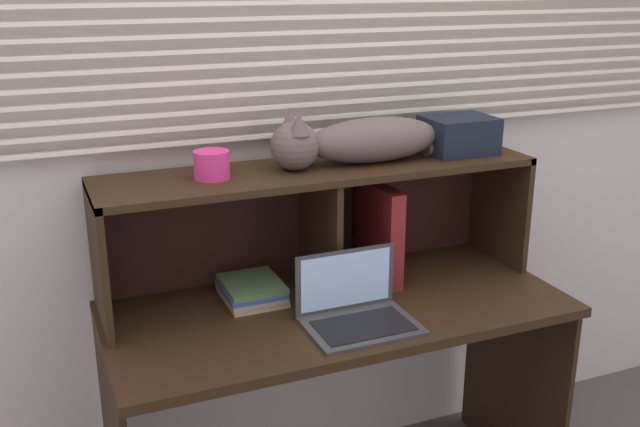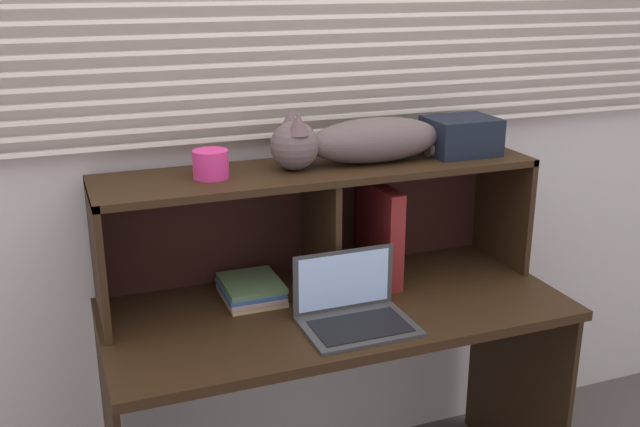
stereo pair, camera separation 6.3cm
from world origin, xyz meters
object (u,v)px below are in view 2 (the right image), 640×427
object	(u,v)px
binder_upright	(379,233)
book_stack	(251,290)
cat	(360,141)
storage_box	(461,136)
laptop	(355,310)
small_basket	(211,164)

from	to	relation	value
binder_upright	book_stack	distance (m)	0.46
cat	storage_box	distance (m)	0.36
laptop	storage_box	world-z (taller)	storage_box
laptop	cat	bearing A→B (deg)	64.84
book_stack	storage_box	world-z (taller)	storage_box
book_stack	storage_box	size ratio (longest dim) A/B	0.98
laptop	binder_upright	distance (m)	0.36
binder_upright	small_basket	world-z (taller)	small_basket
laptop	storage_box	distance (m)	0.70
book_stack	storage_box	bearing A→B (deg)	0.38
laptop	book_stack	bearing A→B (deg)	131.43
cat	book_stack	distance (m)	0.57
book_stack	binder_upright	bearing A→B (deg)	0.63
binder_upright	cat	bearing A→B (deg)	-180.00
binder_upright	book_stack	world-z (taller)	binder_upright
storage_box	cat	bearing A→B (deg)	-180.00
book_stack	small_basket	size ratio (longest dim) A/B	2.08
book_stack	laptop	bearing A→B (deg)	-48.57
laptop	book_stack	distance (m)	0.36
book_stack	small_basket	world-z (taller)	small_basket
cat	small_basket	world-z (taller)	cat
binder_upright	storage_box	world-z (taller)	storage_box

